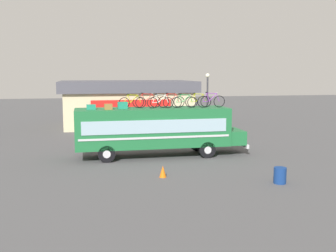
% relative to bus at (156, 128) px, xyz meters
% --- Properties ---
extents(ground_plane, '(120.00, 120.00, 0.00)m').
position_rel_bus_xyz_m(ground_plane, '(-0.20, 0.00, -1.77)').
color(ground_plane, '#4C4C4F').
extents(bus, '(10.47, 2.52, 2.98)m').
position_rel_bus_xyz_m(bus, '(0.00, 0.00, 0.00)').
color(bus, '#1E6B38').
rests_on(bus, ground).
extents(luggage_bag_1, '(0.53, 0.33, 0.29)m').
position_rel_bus_xyz_m(luggage_bag_1, '(-3.87, -0.06, 1.36)').
color(luggage_bag_1, '#1E7F66').
rests_on(luggage_bag_1, bus).
extents(luggage_bag_2, '(0.46, 0.45, 0.32)m').
position_rel_bus_xyz_m(luggage_bag_2, '(-2.88, -0.29, 1.38)').
color(luggage_bag_2, olive).
rests_on(luggage_bag_2, bus).
extents(luggage_bag_3, '(0.57, 0.51, 0.40)m').
position_rel_bus_xyz_m(luggage_bag_3, '(-2.00, 0.14, 1.41)').
color(luggage_bag_3, '#1E7F66').
rests_on(luggage_bag_3, bus).
extents(rooftop_bicycle_1, '(1.67, 0.44, 0.88)m').
position_rel_bus_xyz_m(rooftop_bicycle_1, '(-1.39, 0.30, 1.58)').
color(rooftop_bicycle_1, black).
rests_on(rooftop_bicycle_1, bus).
extents(rooftop_bicycle_2, '(1.77, 0.44, 0.93)m').
position_rel_bus_xyz_m(rooftop_bicycle_2, '(-0.49, 0.37, 1.60)').
color(rooftop_bicycle_2, black).
rests_on(rooftop_bicycle_2, bus).
extents(rooftop_bicycle_3, '(1.64, 0.44, 0.88)m').
position_rel_bus_xyz_m(rooftop_bicycle_3, '(0.27, -0.03, 1.58)').
color(rooftop_bicycle_3, black).
rests_on(rooftop_bicycle_3, bus).
extents(rooftop_bicycle_4, '(1.69, 0.44, 0.93)m').
position_rel_bus_xyz_m(rooftop_bicycle_4, '(0.99, 0.15, 1.60)').
color(rooftop_bicycle_4, black).
rests_on(rooftop_bicycle_4, bus).
extents(rooftop_bicycle_5, '(1.67, 0.44, 0.87)m').
position_rel_bus_xyz_m(rooftop_bicycle_5, '(1.79, -0.02, 1.58)').
color(rooftop_bicycle_5, black).
rests_on(rooftop_bicycle_5, bus).
extents(rooftop_bicycle_6, '(1.67, 0.44, 0.92)m').
position_rel_bus_xyz_m(rooftop_bicycle_6, '(2.67, -0.01, 1.60)').
color(rooftop_bicycle_6, black).
rests_on(rooftop_bicycle_6, bus).
extents(rooftop_bicycle_7, '(1.78, 0.44, 0.96)m').
position_rel_bus_xyz_m(rooftop_bicycle_7, '(3.45, -0.19, 1.62)').
color(rooftop_bicycle_7, black).
rests_on(rooftop_bicycle_7, bus).
extents(roadside_building, '(12.77, 8.34, 4.34)m').
position_rel_bus_xyz_m(roadside_building, '(-0.18, 15.28, 0.46)').
color(roadside_building, beige).
rests_on(roadside_building, ground).
extents(trash_bin, '(0.58, 0.58, 0.75)m').
position_rel_bus_xyz_m(trash_bin, '(4.58, -7.15, -1.39)').
color(trash_bin, navy).
rests_on(trash_bin, ground).
extents(traffic_cone, '(0.35, 0.35, 0.58)m').
position_rel_bus_xyz_m(traffic_cone, '(-0.55, -4.96, -1.48)').
color(traffic_cone, orange).
rests_on(traffic_cone, ground).
extents(street_lamp, '(0.33, 0.33, 5.08)m').
position_rel_bus_xyz_m(street_lamp, '(5.32, 6.50, 1.35)').
color(street_lamp, '#38383D').
rests_on(street_lamp, ground).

